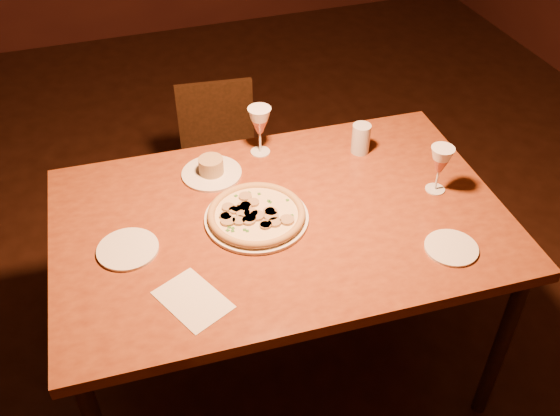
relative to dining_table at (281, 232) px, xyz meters
name	(u,v)px	position (x,y,z in m)	size (l,w,h in m)	color
floor	(244,374)	(-0.17, -0.01, -0.76)	(7.00, 7.00, 0.00)	black
dining_table	(281,232)	(0.00, 0.00, 0.00)	(1.60, 1.06, 0.83)	brown
chair_far	(221,154)	(0.01, 0.98, -0.32)	(0.42, 0.42, 0.78)	black
pizza_plate	(256,215)	(-0.08, 0.01, 0.09)	(0.36, 0.36, 0.04)	silver
ramekin_saucer	(211,170)	(-0.17, 0.31, 0.10)	(0.23, 0.23, 0.07)	silver
wine_glass_far	(260,131)	(0.05, 0.39, 0.17)	(0.09, 0.09, 0.20)	#B65F4C
wine_glass_right	(439,169)	(0.58, -0.04, 0.17)	(0.08, 0.08, 0.18)	#B65F4C
water_tumbler	(361,139)	(0.42, 0.27, 0.13)	(0.07, 0.07, 0.12)	silver
side_plate_left	(128,249)	(-0.53, 0.00, 0.08)	(0.20, 0.20, 0.01)	silver
side_plate_near	(451,248)	(0.48, -0.33, 0.08)	(0.18, 0.18, 0.01)	silver
menu_card	(193,300)	(-0.37, -0.28, 0.07)	(0.15, 0.22, 0.00)	beige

